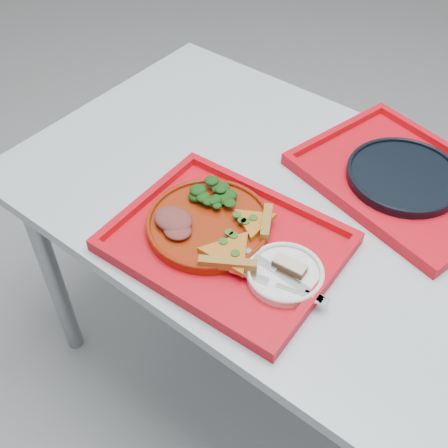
# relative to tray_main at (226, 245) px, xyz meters

# --- Properties ---
(ground) EXTENTS (10.00, 10.00, 0.00)m
(ground) POSITION_rel_tray_main_xyz_m (0.18, 0.20, -0.76)
(ground) COLOR gray
(ground) RESTS_ON ground
(table) EXTENTS (1.60, 0.80, 0.75)m
(table) POSITION_rel_tray_main_xyz_m (0.18, 0.20, -0.08)
(table) COLOR #B2C0C8
(table) RESTS_ON ground
(tray_main) EXTENTS (0.47, 0.37, 0.01)m
(tray_main) POSITION_rel_tray_main_xyz_m (0.00, 0.00, 0.00)
(tray_main) COLOR red
(tray_main) RESTS_ON table
(tray_far) EXTENTS (0.52, 0.45, 0.01)m
(tray_far) POSITION_rel_tray_main_xyz_m (0.20, 0.41, 0.00)
(tray_far) COLOR red
(tray_far) RESTS_ON table
(dinner_plate) EXTENTS (0.26, 0.26, 0.02)m
(dinner_plate) POSITION_rel_tray_main_xyz_m (-0.05, 0.01, 0.02)
(dinner_plate) COLOR maroon
(dinner_plate) RESTS_ON tray_main
(side_plate) EXTENTS (0.15, 0.15, 0.01)m
(side_plate) POSITION_rel_tray_main_xyz_m (0.15, -0.00, 0.01)
(side_plate) COLOR white
(side_plate) RESTS_ON tray_main
(navy_plate) EXTENTS (0.26, 0.26, 0.02)m
(navy_plate) POSITION_rel_tray_main_xyz_m (0.20, 0.41, 0.01)
(navy_plate) COLOR black
(navy_plate) RESTS_ON tray_far
(pizza_slice_a) EXTENTS (0.16, 0.17, 0.02)m
(pizza_slice_a) POSITION_rel_tray_main_xyz_m (0.03, -0.03, 0.03)
(pizza_slice_a) COLOR gold
(pizza_slice_a) RESTS_ON dinner_plate
(pizza_slice_b) EXTENTS (0.13, 0.13, 0.02)m
(pizza_slice_b) POSITION_rel_tray_main_xyz_m (0.02, 0.06, 0.03)
(pizza_slice_b) COLOR gold
(pizza_slice_b) RESTS_ON dinner_plate
(salad_heap) EXTENTS (0.08, 0.07, 0.04)m
(salad_heap) POSITION_rel_tray_main_xyz_m (-0.08, 0.08, 0.04)
(salad_heap) COLOR black
(salad_heap) RESTS_ON dinner_plate
(meat_portion) EXTENTS (0.09, 0.07, 0.03)m
(meat_portion) POSITION_rel_tray_main_xyz_m (-0.11, -0.04, 0.04)
(meat_portion) COLOR brown
(meat_portion) RESTS_ON dinner_plate
(dessert_bar) EXTENTS (0.07, 0.03, 0.02)m
(dessert_bar) POSITION_rel_tray_main_xyz_m (0.15, 0.01, 0.03)
(dessert_bar) COLOR #4F2A1A
(dessert_bar) RESTS_ON side_plate
(knife) EXTENTS (0.19, 0.02, 0.01)m
(knife) POSITION_rel_tray_main_xyz_m (0.15, -0.01, 0.02)
(knife) COLOR silver
(knife) RESTS_ON side_plate
(fork) EXTENTS (0.18, 0.07, 0.01)m
(fork) POSITION_rel_tray_main_xyz_m (0.15, -0.04, 0.02)
(fork) COLOR silver
(fork) RESTS_ON side_plate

